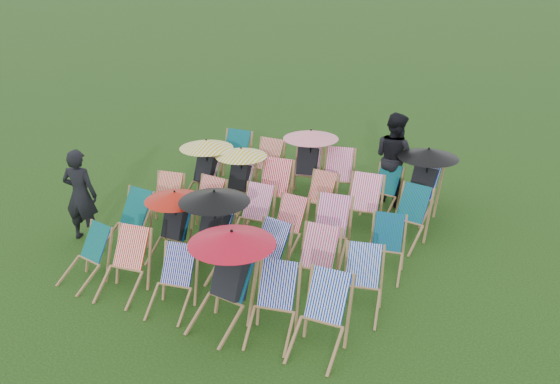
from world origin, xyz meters
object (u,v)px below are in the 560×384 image
at_px(deckchair_0, 84,257).
at_px(deckchair_5, 320,318).
at_px(person_left, 80,195).
at_px(person_rear, 394,158).
at_px(deckchair_29, 421,182).

relative_size(deckchair_0, deckchair_5, 0.90).
height_order(deckchair_0, person_left, person_left).
bearing_deg(deckchair_0, person_rear, 68.31).
bearing_deg(deckchair_5, deckchair_29, 87.85).
bearing_deg(deckchair_29, deckchair_0, -119.62).
bearing_deg(person_rear, person_left, 71.54).
distance_m(deckchair_0, deckchair_29, 6.07).
relative_size(deckchair_5, person_left, 0.59).
bearing_deg(person_left, deckchair_5, 153.56).
height_order(deckchair_29, person_left, person_left).
xyz_separation_m(deckchair_0, person_rear, (3.33, 5.06, 0.48)).
bearing_deg(person_left, deckchair_29, -158.48).
bearing_deg(deckchair_29, person_left, -134.01).
height_order(deckchair_0, deckchair_5, deckchair_5).
height_order(deckchair_0, person_rear, person_rear).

